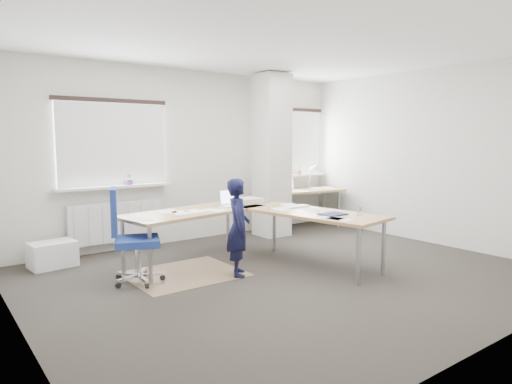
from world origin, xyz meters
TOP-DOWN VIEW (x-y plane):
  - ground at (0.00, 0.00)m, footprint 6.00×6.00m
  - room_shell at (0.18, 0.45)m, footprint 6.04×5.04m
  - floor_mat at (-1.04, 0.77)m, footprint 1.35×1.14m
  - white_crate at (-2.28, 2.10)m, footprint 0.60×0.45m
  - desk_main at (-0.05, 0.64)m, footprint 2.82×2.63m
  - desk_side at (2.25, 2.12)m, footprint 1.50×0.93m
  - task_chair at (-1.68, 0.81)m, footprint 0.66×0.64m
  - person at (-0.52, 0.33)m, footprint 0.47×0.53m

SIDE VIEW (x-z plane):
  - ground at x=0.00m, z-range 0.00..0.00m
  - floor_mat at x=-1.04m, z-range 0.00..0.01m
  - white_crate at x=-2.28m, z-range 0.00..0.34m
  - task_chair at x=-1.68m, z-range -0.25..0.88m
  - person at x=-0.52m, z-range 0.00..1.21m
  - desk_side at x=2.25m, z-range 0.08..1.29m
  - desk_main at x=-0.05m, z-range 0.21..1.17m
  - room_shell at x=0.18m, z-range 0.34..3.16m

